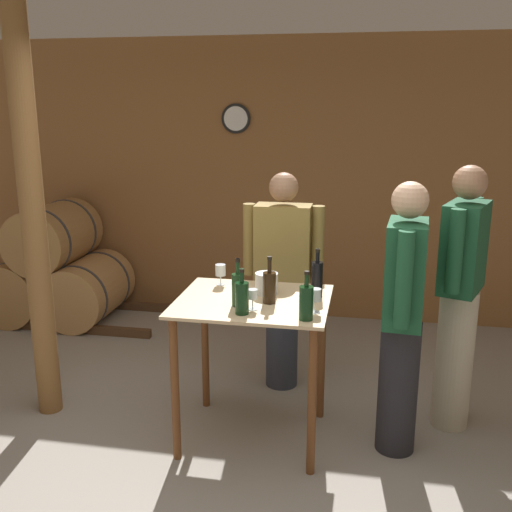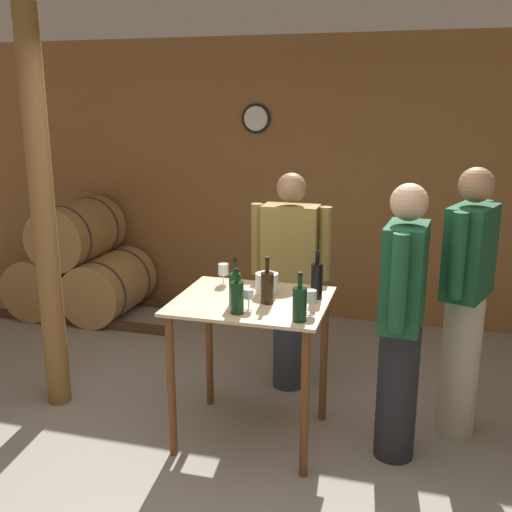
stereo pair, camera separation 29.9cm
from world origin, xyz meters
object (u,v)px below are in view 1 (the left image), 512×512
object	(u,v)px
wooden_post	(33,221)
person_host	(403,315)
ice_bucket	(267,283)
person_visitor_with_scarf	(283,277)
wine_bottle_center	(269,286)
wine_bottle_far_left	(238,288)
wine_bottle_far_right	(317,278)
wine_bottle_right	(306,302)
wine_glass_near_right	(316,296)
wine_bottle_left	(242,297)
wine_glass_near_center	(253,295)
person_visitor_bearded	(460,294)
wine_glass_near_left	(220,271)

from	to	relation	value
wooden_post	person_host	bearing A→B (deg)	-1.18
ice_bucket	person_visitor_with_scarf	xyz separation A→B (m)	(0.01, 0.63, -0.14)
wooden_post	wine_bottle_center	bearing A→B (deg)	-4.08
wooden_post	person_visitor_with_scarf	bearing A→B (deg)	24.14
wine_bottle_far_left	wine_bottle_far_right	size ratio (longest dim) A/B	0.94
wine_bottle_right	wine_glass_near_right	distance (m)	0.13
person_visitor_with_scarf	wine_bottle_left	bearing A→B (deg)	-94.84
wine_bottle_left	wine_glass_near_center	world-z (taller)	wine_bottle_left
wine_bottle_left	person_visitor_with_scarf	bearing A→B (deg)	85.16
wooden_post	wine_bottle_center	size ratio (longest dim) A/B	9.40
wine_glass_near_right	wine_bottle_right	bearing A→B (deg)	-108.28
wine_bottle_left	wine_glass_near_right	xyz separation A→B (m)	(0.41, 0.10, 0.00)
wine_bottle_far_right	person_visitor_bearded	size ratio (longest dim) A/B	0.18
wine_glass_near_center	person_host	bearing A→B (deg)	13.17
person_visitor_with_scarf	person_visitor_bearded	xyz separation A→B (m)	(1.19, -0.37, 0.06)
wine_glass_near_center	person_host	xyz separation A→B (m)	(0.86, 0.20, -0.13)
person_host	wine_glass_near_right	bearing A→B (deg)	-159.70
wine_bottle_far_left	wine_bottle_right	size ratio (longest dim) A/B	1.03
wine_bottle_far_left	wine_bottle_left	world-z (taller)	wine_bottle_far_left
wine_glass_near_center	wine_glass_near_right	bearing A→B (deg)	2.62
wooden_post	ice_bucket	size ratio (longest dim) A/B	18.84
ice_bucket	person_visitor_with_scarf	size ratio (longest dim) A/B	0.09
person_visitor_with_scarf	person_visitor_bearded	world-z (taller)	person_visitor_bearded
wine_glass_near_left	wine_bottle_center	bearing A→B (deg)	-38.41
wine_bottle_center	wine_glass_near_left	xyz separation A→B (m)	(-0.38, 0.30, -0.01)
wine_bottle_center	wine_bottle_right	distance (m)	0.35
wine_bottle_far_right	wine_glass_near_left	xyz separation A→B (m)	(-0.65, 0.13, -0.02)
wooden_post	wine_bottle_far_left	size ratio (longest dim) A/B	9.37
wine_glass_near_right	person_host	world-z (taller)	person_host
wine_bottle_center	person_host	xyz separation A→B (m)	(0.79, 0.06, -0.15)
wine_bottle_left	person_visitor_bearded	world-z (taller)	person_visitor_bearded
wine_bottle_center	wine_glass_near_center	bearing A→B (deg)	-118.45
wine_bottle_right	person_visitor_bearded	size ratio (longest dim) A/B	0.16
wine_bottle_left	wine_bottle_right	bearing A→B (deg)	-3.79
wine_bottle_center	wine_glass_near_left	distance (m)	0.48
wine_bottle_right	person_visitor_with_scarf	xyz separation A→B (m)	(-0.28, 1.05, -0.18)
wine_bottle_left	ice_bucket	distance (m)	0.40
wine_bottle_far_left	wine_glass_near_right	xyz separation A→B (m)	(0.46, -0.04, -0.01)
wine_bottle_far_right	ice_bucket	size ratio (longest dim) A/B	2.13
person_host	person_visitor_with_scarf	distance (m)	1.11
person_host	wooden_post	bearing A→B (deg)	178.82
wine_bottle_center	person_visitor_bearded	size ratio (longest dim) A/B	0.17
wine_glass_near_right	wine_glass_near_left	bearing A→B (deg)	147.66
wooden_post	wine_bottle_left	distance (m)	1.53
wine_bottle_far_right	wine_glass_near_right	bearing A→B (deg)	-86.48
person_host	ice_bucket	bearing A→B (deg)	172.60
wine_bottle_left	ice_bucket	xyz separation A→B (m)	(0.08, 0.39, -0.03)
ice_bucket	wine_bottle_far_right	bearing A→B (deg)	-0.60
ice_bucket	person_visitor_bearded	distance (m)	1.23
wine_bottle_right	wine_glass_near_center	world-z (taller)	wine_bottle_right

